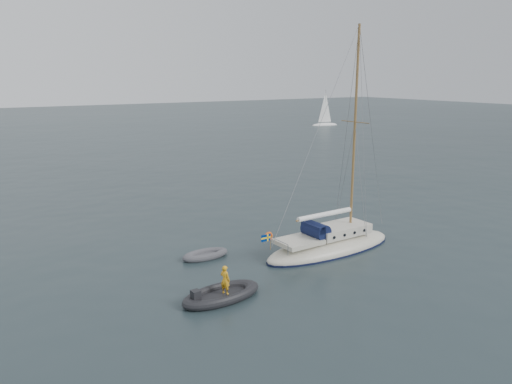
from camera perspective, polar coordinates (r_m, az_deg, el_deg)
ground at (r=29.09m, az=4.97°, el=-6.57°), size 300.00×300.00×0.00m
sailboat at (r=28.84m, az=8.51°, el=-4.77°), size 9.19×2.76×13.09m
dinghy at (r=27.83m, az=-5.82°, el=-7.15°), size 2.70×1.22×0.39m
rib at (r=22.92m, az=-4.00°, el=-11.53°), size 3.96×1.80×1.56m
distant_yacht_b at (r=101.16m, az=7.90°, el=9.34°), size 5.61×2.99×7.43m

